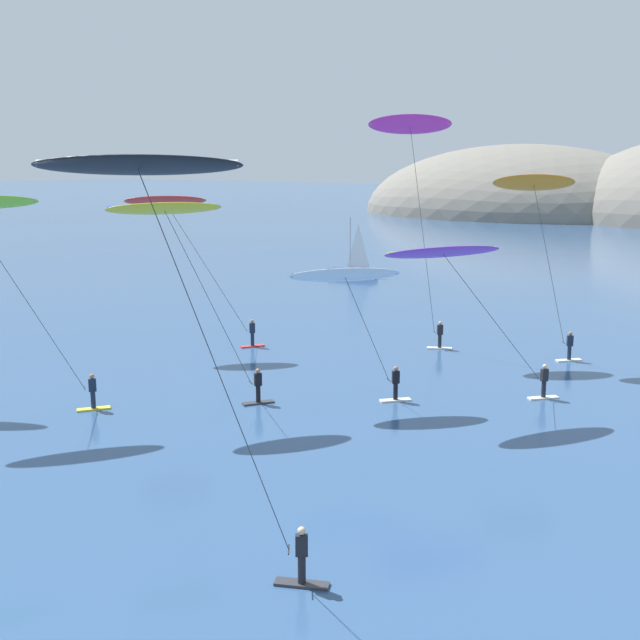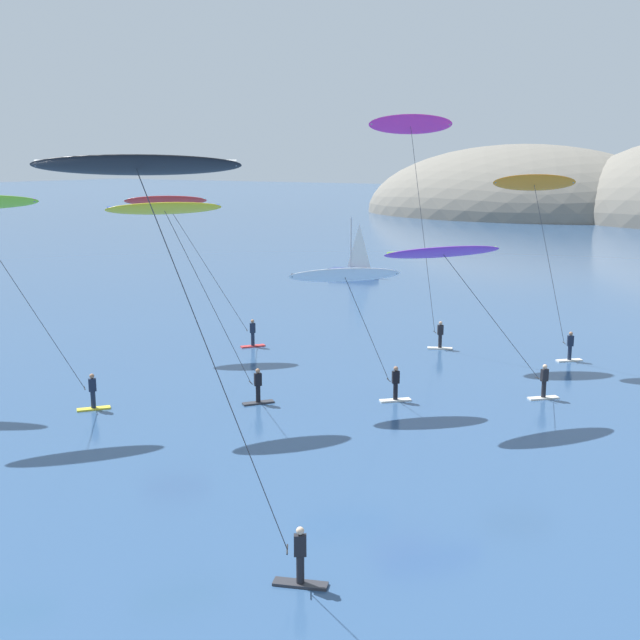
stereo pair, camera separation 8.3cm
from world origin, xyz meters
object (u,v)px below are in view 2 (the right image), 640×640
sailboat_near (351,270)px  kitesurfer_red (174,213)px  kitesurfer_white (349,284)px  kitesurfer_black (152,205)px  kitesurfer_orange (537,198)px  kitesurfer_magenta (413,141)px  kitesurfer_yellow (173,225)px  kitesurfer_purple (452,263)px

sailboat_near → kitesurfer_red: size_ratio=0.63×
sailboat_near → kitesurfer_white: kitesurfer_white is taller
kitesurfer_black → kitesurfer_white: (-4.03, 16.78, -4.58)m
sailboat_near → kitesurfer_white: 41.45m
kitesurfer_red → kitesurfer_white: size_ratio=1.41×
kitesurfer_black → kitesurfer_red: 27.65m
kitesurfer_black → kitesurfer_red: size_ratio=1.24×
kitesurfer_orange → kitesurfer_red: 20.68m
kitesurfer_magenta → kitesurfer_white: 13.26m
kitesurfer_red → kitesurfer_yellow: kitesurfer_yellow is taller
sailboat_near → kitesurfer_purple: bearing=-54.3°
sailboat_near → kitesurfer_purple: size_ratio=0.72×
kitesurfer_black → kitesurfer_purple: (0.41, 18.07, -3.44)m
sailboat_near → kitesurfer_red: 33.25m
kitesurfer_black → kitesurfer_purple: kitesurfer_black is taller
sailboat_near → kitesurfer_magenta: size_ratio=0.43×
kitesurfer_magenta → kitesurfer_yellow: size_ratio=1.44×
sailboat_near → kitesurfer_black: (24.37, -52.54, 9.65)m
kitesurfer_orange → kitesurfer_magenta: 7.74m
kitesurfer_yellow → kitesurfer_white: bearing=41.3°
kitesurfer_magenta → kitesurfer_white: kitesurfer_magenta is taller
sailboat_near → kitesurfer_white: (20.33, -35.76, 5.07)m
kitesurfer_white → kitesurfer_purple: (4.45, 1.29, 1.14)m
kitesurfer_orange → kitesurfer_purple: size_ratio=1.30×
kitesurfer_orange → kitesurfer_purple: 11.50m
kitesurfer_orange → kitesurfer_red: kitesurfer_orange is taller
sailboat_near → kitesurfer_white: bearing=-60.4°
kitesurfer_red → kitesurfer_yellow: size_ratio=0.97×
kitesurfer_orange → kitesurfer_yellow: bearing=-120.8°
kitesurfer_black → kitesurfer_magenta: size_ratio=0.84×
kitesurfer_black → kitesurfer_magenta: 28.83m
kitesurfer_white → kitesurfer_black: bearing=-76.5°
sailboat_near → kitesurfer_red: (6.22, -31.78, 7.55)m
kitesurfer_red → kitesurfer_magenta: 14.47m
kitesurfer_white → kitesurfer_purple: 4.77m
kitesurfer_orange → kitesurfer_yellow: 20.63m
kitesurfer_orange → kitesurfer_white: bearing=-110.5°
kitesurfer_white → kitesurfer_red: bearing=164.3°
kitesurfer_purple → kitesurfer_black: bearing=-91.3°
kitesurfer_white → kitesurfer_purple: bearing=16.2°
kitesurfer_yellow → kitesurfer_magenta: bearing=77.7°
kitesurfer_red → kitesurfer_yellow: (8.23, -9.15, 0.33)m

